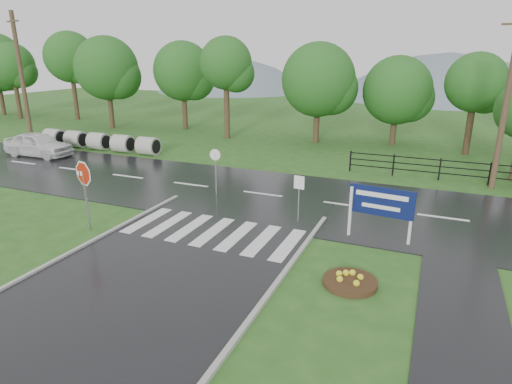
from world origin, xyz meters
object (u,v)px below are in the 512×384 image
at_px(estate_billboard, 381,204).
at_px(car_white, 40,156).
at_px(culvert_pipes, 99,141).
at_px(stop_sign, 84,180).

height_order(estate_billboard, car_white, estate_billboard).
height_order(culvert_pipes, car_white, culvert_pipes).
xyz_separation_m(culvert_pipes, estate_billboard, (20.32, -8.26, 0.78)).
xyz_separation_m(estate_billboard, car_white, (-22.50, 5.10, -1.38)).
relative_size(stop_sign, car_white, 0.61).
relative_size(culvert_pipes, estate_billboard, 4.24).
xyz_separation_m(culvert_pipes, car_white, (-2.18, -3.16, -0.60)).
bearing_deg(culvert_pipes, estate_billboard, -22.13).
height_order(culvert_pipes, stop_sign, stop_sign).
distance_m(culvert_pipes, estate_billboard, 21.95).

